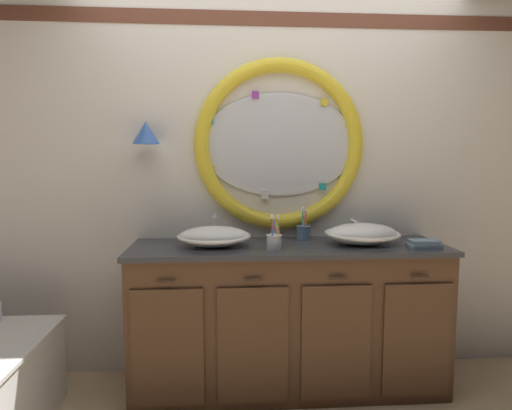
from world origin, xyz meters
TOP-DOWN VIEW (x-y plane):
  - ground_plane at (0.00, 0.00)m, footprint 14.00×14.00m
  - back_wall_assembly at (0.00, 0.58)m, footprint 6.40×0.26m
  - vanity_counter at (0.06, 0.27)m, footprint 1.92×0.59m
  - sink_basin_left at (-0.39, 0.25)m, footprint 0.44×0.44m
  - sink_basin_right at (0.51, 0.25)m, footprint 0.46×0.46m
  - faucet_set_left at (-0.39, 0.47)m, footprint 0.22×0.13m
  - faucet_set_right at (0.51, 0.47)m, footprint 0.20×0.13m
  - toothbrush_holder_left at (-0.04, 0.14)m, footprint 0.09×0.09m
  - toothbrush_holder_right at (0.18, 0.43)m, footprint 0.09×0.09m
  - soap_dispenser at (-0.01, 0.29)m, footprint 0.05×0.06m
  - folded_hand_towel at (0.85, 0.12)m, footprint 0.18×0.11m

SIDE VIEW (x-z plane):
  - ground_plane at x=0.00m, z-range 0.00..0.00m
  - vanity_counter at x=0.06m, z-range 0.00..0.91m
  - folded_hand_towel at x=0.85m, z-range 0.90..0.95m
  - toothbrush_holder_left at x=-0.04m, z-range 0.85..1.06m
  - faucet_set_right at x=0.51m, z-range 0.89..1.03m
  - toothbrush_holder_right at x=0.18m, z-range 0.85..1.07m
  - soap_dispenser at x=-0.01m, z-range 0.90..1.04m
  - sink_basin_left at x=-0.39m, z-range 0.91..1.03m
  - sink_basin_right at x=0.51m, z-range 0.91..1.04m
  - faucet_set_left at x=-0.39m, z-range 0.89..1.06m
  - back_wall_assembly at x=0.00m, z-range 0.02..2.62m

